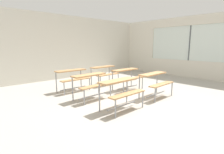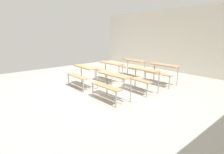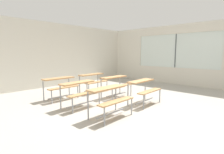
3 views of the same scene
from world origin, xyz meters
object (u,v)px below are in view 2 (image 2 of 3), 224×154
(desk_bench_r0c0, at_px, (83,72))
(desk_bench_r0c1, at_px, (112,81))
(desk_bench_r1c1, at_px, (141,75))
(desk_bench_r2c1, at_px, (162,69))
(desk_bench_r1c0, at_px, (109,67))
(desk_bench_r2c0, at_px, (132,64))

(desk_bench_r0c0, relative_size, desk_bench_r0c1, 0.99)
(desk_bench_r0c0, distance_m, desk_bench_r0c1, 1.55)
(desk_bench_r1c1, distance_m, desk_bench_r2c1, 1.21)
(desk_bench_r1c0, distance_m, desk_bench_r2c1, 2.00)
(desk_bench_r2c0, bearing_deg, desk_bench_r1c0, -94.00)
(desk_bench_r0c0, distance_m, desk_bench_r1c0, 1.20)
(desk_bench_r0c0, bearing_deg, desk_bench_r1c1, 37.04)
(desk_bench_r0c0, distance_m, desk_bench_r1c1, 2.02)
(desk_bench_r1c1, xyz_separation_m, desk_bench_r2c0, (-1.54, 1.19, 0.00))
(desk_bench_r1c1, bearing_deg, desk_bench_r1c0, -177.87)
(desk_bench_r0c1, height_order, desk_bench_r1c1, same)
(desk_bench_r1c0, xyz_separation_m, desk_bench_r1c1, (1.62, 0.03, 0.00))
(desk_bench_r2c1, bearing_deg, desk_bench_r0c1, -91.77)
(desk_bench_r2c1, bearing_deg, desk_bench_r2c0, 178.92)
(desk_bench_r1c1, distance_m, desk_bench_r2c0, 1.95)
(desk_bench_r1c0, distance_m, desk_bench_r2c0, 1.22)
(desk_bench_r1c1, relative_size, desk_bench_r2c0, 1.01)
(desk_bench_r2c0, xyz_separation_m, desk_bench_r2c1, (1.49, 0.02, 0.00))
(desk_bench_r0c1, height_order, desk_bench_r1c0, same)
(desk_bench_r2c0, bearing_deg, desk_bench_r2c1, 0.52)
(desk_bench_r0c1, bearing_deg, desk_bench_r1c0, 141.13)
(desk_bench_r2c1, bearing_deg, desk_bench_r0c0, -124.11)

